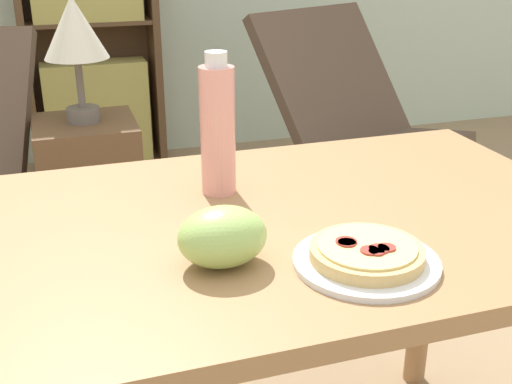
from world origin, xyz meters
TOP-DOWN VIEW (x-y plane):
  - dining_table at (-0.08, 0.06)m, footprint 1.27×0.74m
  - pizza_on_plate at (0.03, -0.15)m, footprint 0.23×0.23m
  - grape_bunch at (-0.17, -0.08)m, footprint 0.14×0.11m
  - drink_bottle at (-0.10, 0.21)m, footprint 0.07×0.07m
  - lounge_chair_far at (0.81, 1.41)m, footprint 0.87×0.96m
  - bookshelf at (-0.18, 2.47)m, footprint 0.68×0.25m
  - side_table at (-0.30, 1.26)m, footprint 0.34×0.34m
  - table_lamp at (-0.30, 1.26)m, footprint 0.21×0.21m

SIDE VIEW (x-z plane):
  - lounge_chair_far at x=0.81m, z-range -0.15..0.73m
  - side_table at x=-0.30m, z-range 0.00..0.59m
  - dining_table at x=-0.08m, z-range 0.26..0.99m
  - bookshelf at x=-0.18m, z-range -0.06..1.45m
  - pizza_on_plate at x=0.03m, z-range 0.72..0.76m
  - grape_bunch at x=-0.17m, z-range 0.72..0.82m
  - drink_bottle at x=-0.10m, z-range 0.72..0.99m
  - table_lamp at x=-0.30m, z-range 0.68..1.09m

